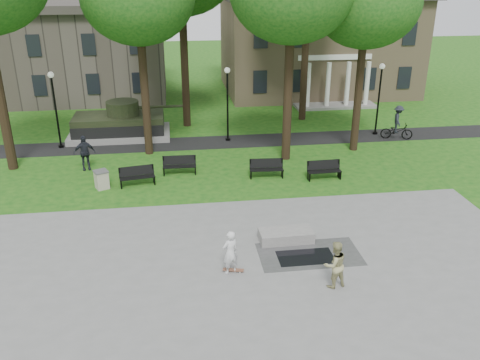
# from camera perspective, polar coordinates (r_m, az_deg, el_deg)

# --- Properties ---
(ground) EXTENTS (120.00, 120.00, 0.00)m
(ground) POSITION_cam_1_polar(r_m,az_deg,el_deg) (21.87, 0.95, -5.78)
(ground) COLOR #154B11
(ground) RESTS_ON ground
(plaza) EXTENTS (22.00, 16.00, 0.02)m
(plaza) POSITION_cam_1_polar(r_m,az_deg,el_deg) (17.71, 3.43, -13.48)
(plaza) COLOR gray
(plaza) RESTS_ON ground
(footpath) EXTENTS (44.00, 2.60, 0.01)m
(footpath) POSITION_cam_1_polar(r_m,az_deg,el_deg) (32.82, -2.18, 4.28)
(footpath) COLOR black
(footpath) RESTS_ON ground
(building_right) EXTENTS (17.00, 12.00, 8.60)m
(building_right) POSITION_cam_1_polar(r_m,az_deg,el_deg) (47.17, 8.58, 15.22)
(building_right) COLOR #9E8460
(building_right) RESTS_ON ground
(building_left) EXTENTS (15.00, 10.00, 7.20)m
(building_left) POSITION_cam_1_polar(r_m,az_deg,el_deg) (46.68, -18.07, 13.37)
(building_left) COLOR #4C443D
(building_left) RESTS_ON ground
(tree_3) EXTENTS (6.00, 6.00, 11.19)m
(tree_3) POSITION_cam_1_polar(r_m,az_deg,el_deg) (30.53, 14.05, 18.74)
(tree_3) COLOR black
(tree_3) RESTS_ON ground
(lamp_left) EXTENTS (0.36, 0.36, 4.73)m
(lamp_left) POSITION_cam_1_polar(r_m,az_deg,el_deg) (32.96, -20.06, 8.04)
(lamp_left) COLOR black
(lamp_left) RESTS_ON ground
(lamp_mid) EXTENTS (0.36, 0.36, 4.73)m
(lamp_mid) POSITION_cam_1_polar(r_m,az_deg,el_deg) (32.37, -1.41, 9.17)
(lamp_mid) COLOR black
(lamp_mid) RESTS_ON ground
(lamp_right) EXTENTS (0.36, 0.36, 4.73)m
(lamp_right) POSITION_cam_1_polar(r_m,az_deg,el_deg) (34.88, 15.37, 9.37)
(lamp_right) COLOR black
(lamp_right) RESTS_ON ground
(tank_monument) EXTENTS (7.45, 3.40, 2.40)m
(tank_monument) POSITION_cam_1_polar(r_m,az_deg,el_deg) (34.52, -13.32, 6.10)
(tank_monument) COLOR gray
(tank_monument) RESTS_ON ground
(puddle) EXTENTS (2.20, 1.20, 0.00)m
(puddle) POSITION_cam_1_polar(r_m,az_deg,el_deg) (20.19, 7.38, -8.58)
(puddle) COLOR black
(puddle) RESTS_ON plaza
(concrete_block) EXTENTS (2.22, 1.05, 0.45)m
(concrete_block) POSITION_cam_1_polar(r_m,az_deg,el_deg) (21.13, 5.18, -6.23)
(concrete_block) COLOR gray
(concrete_block) RESTS_ON plaza
(skateboard) EXTENTS (0.81, 0.38, 0.07)m
(skateboard) POSITION_cam_1_polar(r_m,az_deg,el_deg) (19.17, -0.76, -10.12)
(skateboard) COLOR brown
(skateboard) RESTS_ON plaza
(skateboarder) EXTENTS (0.75, 0.64, 1.73)m
(skateboarder) POSITION_cam_1_polar(r_m,az_deg,el_deg) (18.66, -1.10, -8.13)
(skateboarder) COLOR silver
(skateboarder) RESTS_ON plaza
(friend_watching) EXTENTS (0.99, 0.85, 1.77)m
(friend_watching) POSITION_cam_1_polar(r_m,az_deg,el_deg) (18.23, 10.59, -9.31)
(friend_watching) COLOR tan
(friend_watching) RESTS_ON plaza
(pedestrian_walker) EXTENTS (1.23, 0.73, 1.97)m
(pedestrian_walker) POSITION_cam_1_polar(r_m,az_deg,el_deg) (29.29, -17.07, 2.93)
(pedestrian_walker) COLOR black
(pedestrian_walker) RESTS_ON ground
(cyclist) EXTENTS (2.15, 1.29, 2.23)m
(cyclist) POSITION_cam_1_polar(r_m,az_deg,el_deg) (34.69, 17.25, 5.86)
(cyclist) COLOR black
(cyclist) RESTS_ON ground
(park_bench_0) EXTENTS (1.85, 0.83, 1.00)m
(park_bench_0) POSITION_cam_1_polar(r_m,az_deg,el_deg) (26.69, -11.46, 0.50)
(park_bench_0) COLOR black
(park_bench_0) RESTS_ON ground
(park_bench_1) EXTENTS (1.81, 0.56, 1.00)m
(park_bench_1) POSITION_cam_1_polar(r_m,az_deg,el_deg) (27.79, -6.82, 1.72)
(park_bench_1) COLOR black
(park_bench_1) RESTS_ON ground
(park_bench_2) EXTENTS (1.83, 0.64, 1.00)m
(park_bench_2) POSITION_cam_1_polar(r_m,az_deg,el_deg) (27.19, 2.97, 1.38)
(park_bench_2) COLOR black
(park_bench_2) RESTS_ON ground
(park_bench_3) EXTENTS (1.81, 0.58, 1.00)m
(park_bench_3) POSITION_cam_1_polar(r_m,az_deg,el_deg) (27.30, 9.41, 1.18)
(park_bench_3) COLOR black
(park_bench_3) RESTS_ON ground
(trash_bin) EXTENTS (0.87, 0.87, 0.96)m
(trash_bin) POSITION_cam_1_polar(r_m,az_deg,el_deg) (26.71, -15.28, 0.06)
(trash_bin) COLOR #B4AF94
(trash_bin) RESTS_ON ground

